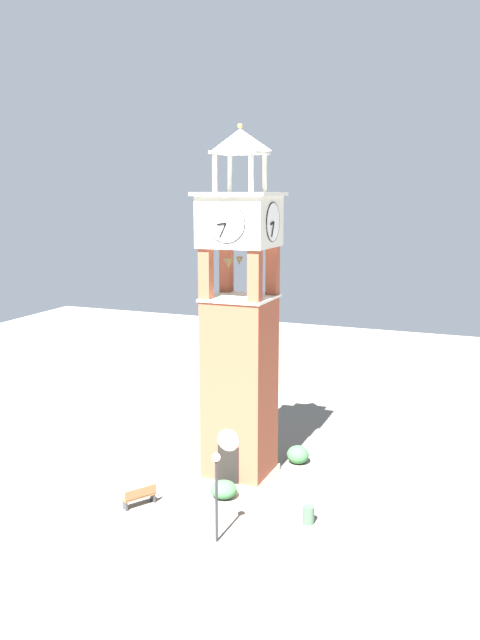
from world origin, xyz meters
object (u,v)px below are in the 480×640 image
Objects in this scene: clock_tower at (240,340)px; park_bench at (140,496)px; lamp_post at (216,481)px; trash_bin at (309,515)px.

clock_tower reaches higher than park_bench.
lamp_post is (4.61, -1.57, 2.22)m from park_bench.
lamp_post is at bearing -18.78° from park_bench.
lamp_post is 4.86m from trash_bin.
clock_tower reaches higher than lamp_post.
park_bench reaches higher than trash_bin.
clock_tower reaches higher than trash_bin.
lamp_post is at bearing -76.76° from clock_tower.
park_bench is at bearing -123.60° from clock_tower.
trash_bin is (3.12, 2.92, -2.30)m from lamp_post.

